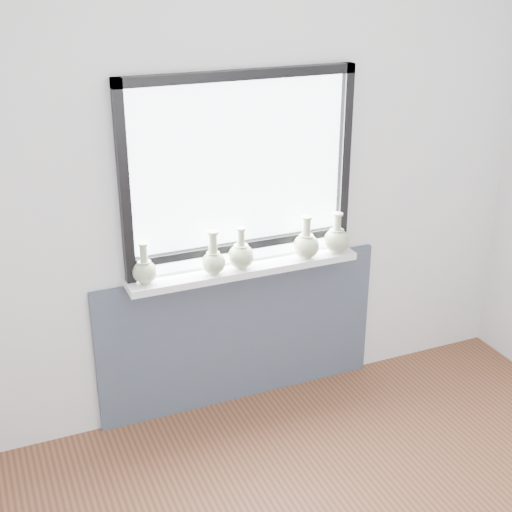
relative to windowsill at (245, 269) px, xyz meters
name	(u,v)px	position (x,y,z in m)	size (l,w,h in m)	color
back_wall	(237,191)	(0.00, 0.10, 0.42)	(3.60, 0.02, 2.60)	silver
apron_panel	(241,334)	(0.00, 0.07, -0.45)	(1.70, 0.03, 0.86)	#3F495B
windowsill	(245,269)	(0.00, 0.00, 0.00)	(1.32, 0.18, 0.04)	white
window	(239,168)	(0.00, 0.06, 0.56)	(1.30, 0.06, 1.05)	black
vase_a	(145,270)	(-0.56, 0.00, 0.09)	(0.13, 0.13, 0.22)	#AABA91
vase_b	(213,260)	(-0.19, -0.03, 0.10)	(0.13, 0.13, 0.24)	#AABA91
vase_c	(241,254)	(-0.03, -0.01, 0.10)	(0.14, 0.14, 0.23)	#AABA91
vase_d	(306,244)	(0.36, -0.03, 0.10)	(0.15, 0.15, 0.25)	#AABA91
vase_e	(336,239)	(0.56, -0.02, 0.10)	(0.15, 0.15, 0.24)	#AABA91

